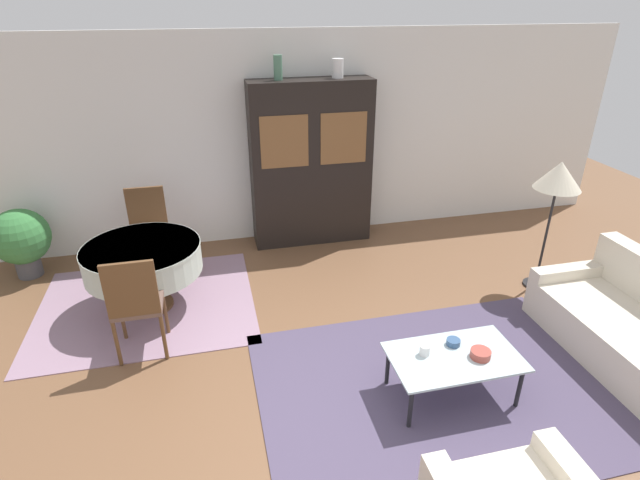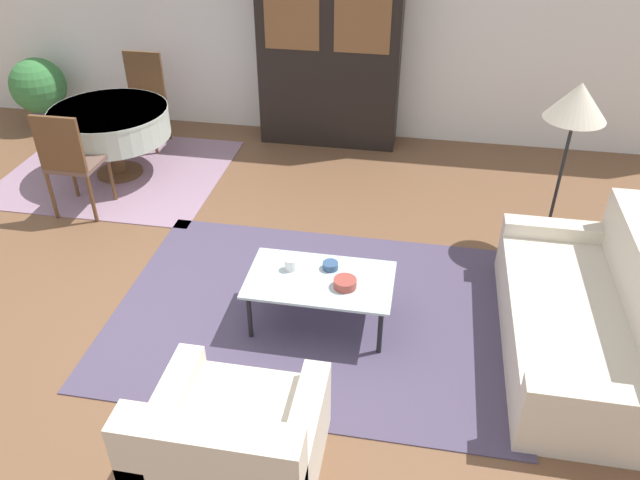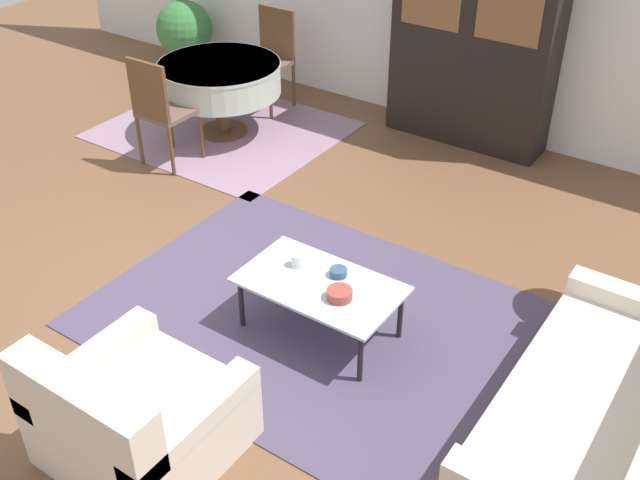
{
  "view_description": "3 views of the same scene",
  "coord_description": "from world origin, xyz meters",
  "px_view_note": "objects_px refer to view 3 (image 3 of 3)",
  "views": [
    {
      "loc": [
        -0.79,
        -2.74,
        3.04
      ],
      "look_at": [
        0.2,
        1.4,
        0.95
      ],
      "focal_mm": 28.0,
      "sensor_mm": 36.0,
      "label": 1
    },
    {
      "loc": [
        1.65,
        -3.39,
        3.15
      ],
      "look_at": [
        1.02,
        0.13,
        0.75
      ],
      "focal_mm": 35.0,
      "sensor_mm": 36.0,
      "label": 2
    },
    {
      "loc": [
        3.2,
        -3.05,
        3.36
      ],
      "look_at": [
        1.02,
        0.13,
        0.75
      ],
      "focal_mm": 42.0,
      "sensor_mm": 36.0,
      "label": 3
    }
  ],
  "objects_px": {
    "cup": "(297,260)",
    "bowl": "(339,294)",
    "bowl_small": "(338,272)",
    "dining_chair_near": "(160,106)",
    "armchair": "(135,419)",
    "coffee_table": "(320,287)",
    "dining_chair_far": "(271,53)",
    "display_cabinet": "(475,34)",
    "couch": "(608,420)",
    "potted_plant": "(185,31)",
    "dining_table": "(220,78)"
  },
  "relations": [
    {
      "from": "couch",
      "to": "potted_plant",
      "type": "xyz_separation_m",
      "value": [
        -5.88,
        3.02,
        0.21
      ]
    },
    {
      "from": "bowl",
      "to": "armchair",
      "type": "bearing_deg",
      "value": -107.38
    },
    {
      "from": "coffee_table",
      "to": "bowl",
      "type": "height_order",
      "value": "bowl"
    },
    {
      "from": "cup",
      "to": "bowl",
      "type": "height_order",
      "value": "cup"
    },
    {
      "from": "cup",
      "to": "bowl_small",
      "type": "bearing_deg",
      "value": 12.18
    },
    {
      "from": "couch",
      "to": "dining_table",
      "type": "height_order",
      "value": "couch"
    },
    {
      "from": "couch",
      "to": "bowl_small",
      "type": "bearing_deg",
      "value": 86.12
    },
    {
      "from": "cup",
      "to": "coffee_table",
      "type": "bearing_deg",
      "value": -17.64
    },
    {
      "from": "coffee_table",
      "to": "bowl",
      "type": "relative_size",
      "value": 6.47
    },
    {
      "from": "dining_chair_near",
      "to": "bowl_small",
      "type": "distance_m",
      "value": 2.79
    },
    {
      "from": "dining_chair_far",
      "to": "cup",
      "type": "xyz_separation_m",
      "value": [
        2.31,
        -2.73,
        -0.13
      ]
    },
    {
      "from": "coffee_table",
      "to": "bowl_small",
      "type": "xyz_separation_m",
      "value": [
        0.05,
        0.14,
        0.06
      ]
    },
    {
      "from": "dining_chair_far",
      "to": "potted_plant",
      "type": "relative_size",
      "value": 1.22
    },
    {
      "from": "coffee_table",
      "to": "bowl_small",
      "type": "bearing_deg",
      "value": 68.7
    },
    {
      "from": "display_cabinet",
      "to": "bowl_small",
      "type": "relative_size",
      "value": 18.61
    },
    {
      "from": "armchair",
      "to": "bowl_small",
      "type": "distance_m",
      "value": 1.6
    },
    {
      "from": "armchair",
      "to": "dining_table",
      "type": "height_order",
      "value": "armchair"
    },
    {
      "from": "coffee_table",
      "to": "bowl",
      "type": "xyz_separation_m",
      "value": [
        0.19,
        -0.06,
        0.07
      ]
    },
    {
      "from": "couch",
      "to": "bowl_small",
      "type": "xyz_separation_m",
      "value": [
        -1.83,
        0.12,
        0.15
      ]
    },
    {
      "from": "couch",
      "to": "coffee_table",
      "type": "distance_m",
      "value": 1.88
    },
    {
      "from": "coffee_table",
      "to": "bowl",
      "type": "bearing_deg",
      "value": -17.95
    },
    {
      "from": "potted_plant",
      "to": "armchair",
      "type": "bearing_deg",
      "value": -49.89
    },
    {
      "from": "bowl_small",
      "to": "potted_plant",
      "type": "bearing_deg",
      "value": 144.45
    },
    {
      "from": "cup",
      "to": "dining_table",
      "type": "bearing_deg",
      "value": 140.48
    },
    {
      "from": "coffee_table",
      "to": "dining_chair_far",
      "type": "relative_size",
      "value": 1.03
    },
    {
      "from": "coffee_table",
      "to": "dining_chair_near",
      "type": "xyz_separation_m",
      "value": [
        -2.54,
        1.15,
        0.22
      ]
    },
    {
      "from": "display_cabinet",
      "to": "couch",
      "type": "bearing_deg",
      "value": -53.88
    },
    {
      "from": "coffee_table",
      "to": "dining_chair_far",
      "type": "xyz_separation_m",
      "value": [
        -2.54,
        2.8,
        0.22
      ]
    },
    {
      "from": "dining_chair_near",
      "to": "display_cabinet",
      "type": "bearing_deg",
      "value": 45.19
    },
    {
      "from": "dining_chair_far",
      "to": "bowl",
      "type": "distance_m",
      "value": 3.96
    },
    {
      "from": "dining_chair_far",
      "to": "dining_chair_near",
      "type": "bearing_deg",
      "value": 90.0
    },
    {
      "from": "dining_chair_near",
      "to": "dining_chair_far",
      "type": "distance_m",
      "value": 1.65
    },
    {
      "from": "dining_chair_near",
      "to": "potted_plant",
      "type": "height_order",
      "value": "dining_chair_near"
    },
    {
      "from": "potted_plant",
      "to": "dining_chair_near",
      "type": "bearing_deg",
      "value": -52.23
    },
    {
      "from": "potted_plant",
      "to": "coffee_table",
      "type": "bearing_deg",
      "value": -37.17
    },
    {
      "from": "bowl_small",
      "to": "dining_chair_far",
      "type": "bearing_deg",
      "value": 134.21
    },
    {
      "from": "armchair",
      "to": "cup",
      "type": "height_order",
      "value": "armchair"
    },
    {
      "from": "dining_chair_far",
      "to": "bowl",
      "type": "xyz_separation_m",
      "value": [
        2.73,
        -2.87,
        -0.15
      ]
    },
    {
      "from": "armchair",
      "to": "dining_chair_near",
      "type": "bearing_deg",
      "value": 131.71
    },
    {
      "from": "bowl_small",
      "to": "dining_chair_near",
      "type": "bearing_deg",
      "value": 158.59
    },
    {
      "from": "coffee_table",
      "to": "bowl_small",
      "type": "relative_size",
      "value": 9.24
    },
    {
      "from": "couch",
      "to": "armchair",
      "type": "bearing_deg",
      "value": 124.25
    },
    {
      "from": "dining_table",
      "to": "cup",
      "type": "xyz_separation_m",
      "value": [
        2.31,
        -1.9,
        -0.13
      ]
    },
    {
      "from": "couch",
      "to": "bowl",
      "type": "distance_m",
      "value": 1.7
    },
    {
      "from": "dining_chair_near",
      "to": "bowl_small",
      "type": "relative_size",
      "value": 8.99
    },
    {
      "from": "couch",
      "to": "dining_chair_far",
      "type": "distance_m",
      "value": 5.24
    },
    {
      "from": "dining_chair_near",
      "to": "couch",
      "type": "bearing_deg",
      "value": -14.47
    },
    {
      "from": "bowl",
      "to": "potted_plant",
      "type": "bearing_deg",
      "value": 143.56
    },
    {
      "from": "display_cabinet",
      "to": "potted_plant",
      "type": "xyz_separation_m",
      "value": [
        -3.52,
        -0.21,
        -0.58
      ]
    },
    {
      "from": "display_cabinet",
      "to": "cup",
      "type": "relative_size",
      "value": 23.9
    }
  ]
}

